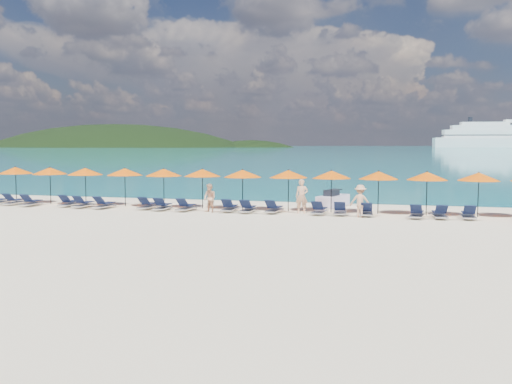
# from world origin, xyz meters

# --- Properties ---
(ground) EXTENTS (1400.00, 1400.00, 0.00)m
(ground) POSITION_xyz_m (0.00, 0.00, 0.00)
(ground) COLOR beige
(sea) EXTENTS (1600.00, 1300.00, 0.01)m
(sea) POSITION_xyz_m (0.00, 660.00, 0.01)
(sea) COLOR #1FA9B2
(sea) RESTS_ON ground
(headland_main) EXTENTS (374.00, 242.00, 126.50)m
(headland_main) POSITION_xyz_m (-300.00, 540.00, -38.00)
(headland_main) COLOR black
(headland_main) RESTS_ON ground
(headland_small) EXTENTS (162.00, 126.00, 85.50)m
(headland_small) POSITION_xyz_m (-150.00, 560.00, -35.00)
(headland_small) COLOR black
(headland_small) RESTS_ON ground
(cruise_ship) EXTENTS (133.68, 34.67, 36.81)m
(cruise_ship) POSITION_xyz_m (103.14, 598.07, 9.58)
(cruise_ship) COLOR white
(cruise_ship) RESTS_ON ground
(jetski) EXTENTS (1.74, 2.90, 0.97)m
(jetski) POSITION_xyz_m (3.29, 8.17, 0.40)
(jetski) COLOR silver
(jetski) RESTS_ON ground
(beachgoer_a) EXTENTS (0.70, 0.50, 1.80)m
(beachgoer_a) POSITION_xyz_m (2.12, 4.38, 0.90)
(beachgoer_a) COLOR tan
(beachgoer_a) RESTS_ON ground
(beachgoer_b) EXTENTS (0.86, 0.71, 1.53)m
(beachgoer_b) POSITION_xyz_m (-2.71, 3.63, 0.77)
(beachgoer_b) COLOR tan
(beachgoer_b) RESTS_ON ground
(beachgoer_c) EXTENTS (1.07, 0.54, 1.62)m
(beachgoer_c) POSITION_xyz_m (5.20, 3.61, 0.81)
(beachgoer_c) COLOR tan
(beachgoer_c) RESTS_ON ground
(umbrella_0) EXTENTS (2.10, 2.10, 2.28)m
(umbrella_0) POSITION_xyz_m (-15.91, 5.25, 2.02)
(umbrella_0) COLOR black
(umbrella_0) RESTS_ON ground
(umbrella_1) EXTENTS (2.10, 2.10, 2.28)m
(umbrella_1) POSITION_xyz_m (-13.44, 5.19, 2.02)
(umbrella_1) COLOR black
(umbrella_1) RESTS_ON ground
(umbrella_2) EXTENTS (2.10, 2.10, 2.28)m
(umbrella_2) POSITION_xyz_m (-10.98, 5.08, 2.02)
(umbrella_2) COLOR black
(umbrella_2) RESTS_ON ground
(umbrella_3) EXTENTS (2.10, 2.10, 2.28)m
(umbrella_3) POSITION_xyz_m (-8.50, 5.24, 2.02)
(umbrella_3) COLOR black
(umbrella_3) RESTS_ON ground
(umbrella_4) EXTENTS (2.10, 2.10, 2.28)m
(umbrella_4) POSITION_xyz_m (-6.01, 5.14, 2.02)
(umbrella_4) COLOR black
(umbrella_4) RESTS_ON ground
(umbrella_5) EXTENTS (2.10, 2.10, 2.28)m
(umbrella_5) POSITION_xyz_m (-3.73, 5.32, 2.02)
(umbrella_5) COLOR black
(umbrella_5) RESTS_ON ground
(umbrella_6) EXTENTS (2.10, 2.10, 2.28)m
(umbrella_6) POSITION_xyz_m (-1.31, 5.10, 2.02)
(umbrella_6) COLOR black
(umbrella_6) RESTS_ON ground
(umbrella_7) EXTENTS (2.10, 2.10, 2.28)m
(umbrella_7) POSITION_xyz_m (1.23, 5.26, 2.02)
(umbrella_7) COLOR black
(umbrella_7) RESTS_ON ground
(umbrella_8) EXTENTS (2.10, 2.10, 2.28)m
(umbrella_8) POSITION_xyz_m (3.55, 5.31, 2.02)
(umbrella_8) COLOR black
(umbrella_8) RESTS_ON ground
(umbrella_9) EXTENTS (2.10, 2.10, 2.28)m
(umbrella_9) POSITION_xyz_m (6.00, 5.19, 2.02)
(umbrella_9) COLOR black
(umbrella_9) RESTS_ON ground
(umbrella_10) EXTENTS (2.10, 2.10, 2.28)m
(umbrella_10) POSITION_xyz_m (8.42, 5.15, 2.02)
(umbrella_10) COLOR black
(umbrella_10) RESTS_ON ground
(umbrella_11) EXTENTS (2.10, 2.10, 2.28)m
(umbrella_11) POSITION_xyz_m (10.89, 5.19, 2.02)
(umbrella_11) COLOR black
(umbrella_11) RESTS_ON ground
(lounger_1) EXTENTS (0.65, 1.71, 0.66)m
(lounger_1) POSITION_xyz_m (-15.24, 4.17, 0.24)
(lounger_1) COLOR silver
(lounger_1) RESTS_ON ground
(lounger_2) EXTENTS (0.78, 1.75, 0.66)m
(lounger_2) POSITION_xyz_m (-13.87, 3.89, 0.24)
(lounger_2) COLOR silver
(lounger_2) RESTS_ON ground
(lounger_3) EXTENTS (0.73, 1.74, 0.66)m
(lounger_3) POSITION_xyz_m (-11.54, 4.18, 0.24)
(lounger_3) COLOR silver
(lounger_3) RESTS_ON ground
(lounger_4) EXTENTS (0.67, 1.72, 0.66)m
(lounger_4) POSITION_xyz_m (-10.42, 3.87, 0.24)
(lounger_4) COLOR silver
(lounger_4) RESTS_ON ground
(lounger_5) EXTENTS (0.67, 1.72, 0.66)m
(lounger_5) POSITION_xyz_m (-9.09, 3.83, 0.24)
(lounger_5) COLOR silver
(lounger_5) RESTS_ON ground
(lounger_6) EXTENTS (0.66, 1.71, 0.66)m
(lounger_6) POSITION_xyz_m (-6.56, 4.15, 0.24)
(lounger_6) COLOR silver
(lounger_6) RESTS_ON ground
(lounger_7) EXTENTS (0.72, 1.74, 0.66)m
(lounger_7) POSITION_xyz_m (-5.52, 3.85, 0.24)
(lounger_7) COLOR silver
(lounger_7) RESTS_ON ground
(lounger_8) EXTENTS (0.68, 1.72, 0.66)m
(lounger_8) POSITION_xyz_m (-4.17, 3.90, 0.24)
(lounger_8) COLOR silver
(lounger_8) RESTS_ON ground
(lounger_9) EXTENTS (0.70, 1.73, 0.66)m
(lounger_9) POSITION_xyz_m (-1.77, 4.14, 0.24)
(lounger_9) COLOR silver
(lounger_9) RESTS_ON ground
(lounger_10) EXTENTS (0.65, 1.71, 0.66)m
(lounger_10) POSITION_xyz_m (-0.70, 3.97, 0.24)
(lounger_10) COLOR silver
(lounger_10) RESTS_ON ground
(lounger_11) EXTENTS (0.74, 1.74, 0.66)m
(lounger_11) POSITION_xyz_m (0.66, 4.16, 0.24)
(lounger_11) COLOR silver
(lounger_11) RESTS_ON ground
(lounger_12) EXTENTS (0.73, 1.74, 0.66)m
(lounger_12) POSITION_xyz_m (3.08, 4.16, 0.24)
(lounger_12) COLOR silver
(lounger_12) RESTS_ON ground
(lounger_13) EXTENTS (0.74, 1.74, 0.66)m
(lounger_13) POSITION_xyz_m (4.15, 4.17, 0.24)
(lounger_13) COLOR silver
(lounger_13) RESTS_ON ground
(lounger_14) EXTENTS (0.73, 1.74, 0.66)m
(lounger_14) POSITION_xyz_m (5.48, 4.12, 0.24)
(lounger_14) COLOR silver
(lounger_14) RESTS_ON ground
(lounger_15) EXTENTS (0.79, 1.75, 0.66)m
(lounger_15) POSITION_xyz_m (7.93, 3.88, 0.24)
(lounger_15) COLOR silver
(lounger_15) RESTS_ON ground
(lounger_16) EXTENTS (0.78, 1.75, 0.66)m
(lounger_16) POSITION_xyz_m (9.01, 4.01, 0.24)
(lounger_16) COLOR silver
(lounger_16) RESTS_ON ground
(lounger_17) EXTENTS (0.63, 1.70, 0.66)m
(lounger_17) POSITION_xyz_m (10.34, 4.14, 0.24)
(lounger_17) COLOR silver
(lounger_17) RESTS_ON ground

